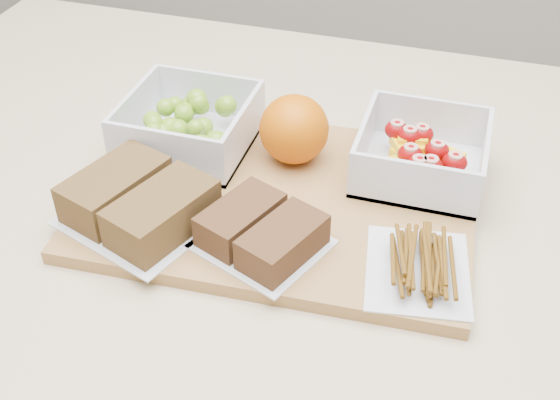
% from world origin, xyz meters
% --- Properties ---
extents(cutting_board, '(0.44, 0.32, 0.02)m').
position_xyz_m(cutting_board, '(0.00, 0.02, 0.91)').
color(cutting_board, '#A37843').
rests_on(cutting_board, counter).
extents(grape_container, '(0.14, 0.14, 0.06)m').
position_xyz_m(grape_container, '(-0.13, 0.08, 0.94)').
color(grape_container, silver).
rests_on(grape_container, cutting_board).
extents(fruit_container, '(0.14, 0.14, 0.06)m').
position_xyz_m(fruit_container, '(0.14, 0.10, 0.94)').
color(fruit_container, silver).
rests_on(fruit_container, cutting_board).
extents(orange, '(0.08, 0.08, 0.08)m').
position_xyz_m(orange, '(-0.00, 0.09, 0.96)').
color(orange, '#CD5D04').
rests_on(orange, cutting_board).
extents(sandwich_bag_left, '(0.18, 0.17, 0.05)m').
position_xyz_m(sandwich_bag_left, '(-0.13, -0.06, 0.94)').
color(sandwich_bag_left, silver).
rests_on(sandwich_bag_left, cutting_board).
extents(sandwich_bag_center, '(0.15, 0.14, 0.04)m').
position_xyz_m(sandwich_bag_center, '(0.01, -0.07, 0.93)').
color(sandwich_bag_center, silver).
rests_on(sandwich_bag_center, cutting_board).
extents(pretzel_bag, '(0.12, 0.13, 0.03)m').
position_xyz_m(pretzel_bag, '(0.16, -0.06, 0.93)').
color(pretzel_bag, silver).
rests_on(pretzel_bag, cutting_board).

